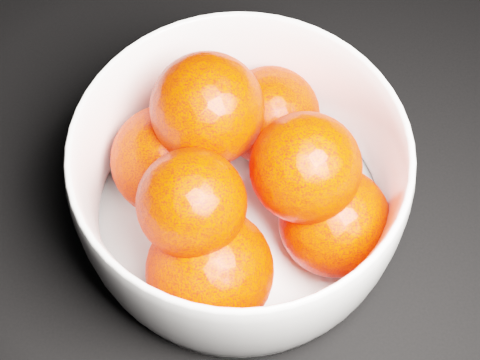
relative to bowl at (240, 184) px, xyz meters
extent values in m
cylinder|color=white|center=(0.00, 0.00, -0.05)|extent=(0.22, 0.22, 0.01)
sphere|color=#FF1A00|center=(0.03, 0.06, 0.00)|extent=(0.08, 0.08, 0.08)
sphere|color=#FF1A00|center=(-0.05, 0.03, 0.00)|extent=(0.08, 0.08, 0.08)
sphere|color=#FF1A00|center=(-0.03, -0.06, 0.00)|extent=(0.09, 0.09, 0.09)
sphere|color=#FF1A00|center=(0.06, -0.04, 0.00)|extent=(0.08, 0.08, 0.08)
sphere|color=#FF1A00|center=(-0.02, 0.04, 0.04)|extent=(0.08, 0.08, 0.08)
sphere|color=#FF1A00|center=(-0.04, -0.03, 0.04)|extent=(0.07, 0.07, 0.07)
sphere|color=#FF1A00|center=(0.04, -0.02, 0.04)|extent=(0.07, 0.07, 0.07)
camera|label=1|loc=(-0.03, -0.22, 0.42)|focal=50.00mm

